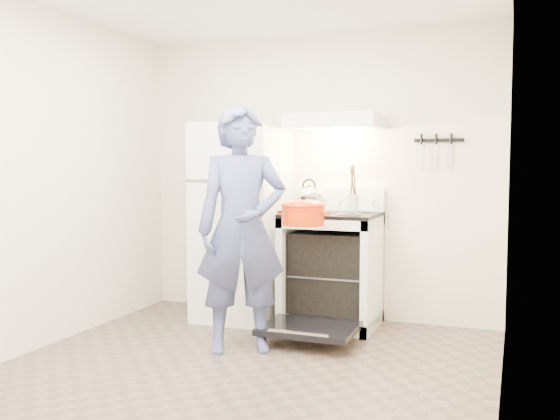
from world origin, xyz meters
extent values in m
plane|color=brown|center=(0.00, 0.00, 0.00)|extent=(3.60, 3.60, 0.00)
cube|color=beige|center=(0.00, 1.80, 1.25)|extent=(3.20, 0.02, 2.50)
cube|color=white|center=(-0.58, 1.45, 0.85)|extent=(0.70, 0.70, 1.70)
cube|color=white|center=(0.23, 1.48, 0.46)|extent=(0.76, 0.65, 0.92)
cube|color=black|center=(0.23, 1.48, 0.94)|extent=(0.76, 0.65, 0.03)
cube|color=white|center=(0.23, 1.76, 1.05)|extent=(0.76, 0.07, 0.20)
cube|color=black|center=(0.23, 0.88, 0.12)|extent=(0.70, 0.54, 0.04)
cube|color=slate|center=(0.23, 1.48, 0.44)|extent=(0.60, 0.52, 0.01)
cube|color=white|center=(0.23, 1.55, 1.71)|extent=(0.76, 0.50, 0.12)
cube|color=black|center=(1.05, 1.79, 1.55)|extent=(0.40, 0.02, 0.03)
cylinder|color=olive|center=(0.18, 1.51, 0.45)|extent=(0.29, 0.29, 0.02)
cylinder|color=silver|center=(0.44, 1.34, 1.05)|extent=(0.11, 0.11, 0.13)
imported|color=navy|center=(-0.19, 0.58, 0.89)|extent=(0.77, 0.68, 1.77)
camera|label=1|loc=(1.66, -3.49, 1.36)|focal=40.00mm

